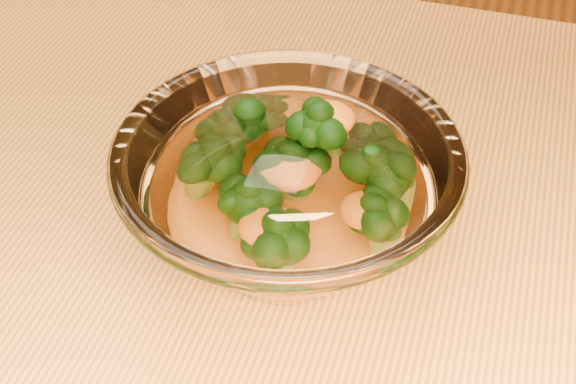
{
  "coord_description": "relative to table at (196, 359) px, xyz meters",
  "views": [
    {
      "loc": [
        0.17,
        -0.32,
        1.16
      ],
      "look_at": [
        0.06,
        0.04,
        0.81
      ],
      "focal_mm": 50.0,
      "sensor_mm": 36.0,
      "label": 1
    }
  ],
  "objects": [
    {
      "name": "glass_bowl",
      "position": [
        0.06,
        0.04,
        0.15
      ],
      "size": [
        0.22,
        0.22,
        0.1
      ],
      "color": "white",
      "rests_on": "table"
    },
    {
      "name": "broccoli_heap",
      "position": [
        0.06,
        0.05,
        0.16
      ],
      "size": [
        0.15,
        0.14,
        0.08
      ],
      "color": "black",
      "rests_on": "cheese_sauce"
    },
    {
      "name": "cheese_sauce",
      "position": [
        0.06,
        0.04,
        0.13
      ],
      "size": [
        0.11,
        0.11,
        0.03
      ],
      "primitive_type": "ellipsoid",
      "color": "orange",
      "rests_on": "glass_bowl"
    },
    {
      "name": "table",
      "position": [
        0.0,
        0.0,
        0.0
      ],
      "size": [
        1.2,
        0.8,
        0.75
      ],
      "color": "#C08B39",
      "rests_on": "ground"
    }
  ]
}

